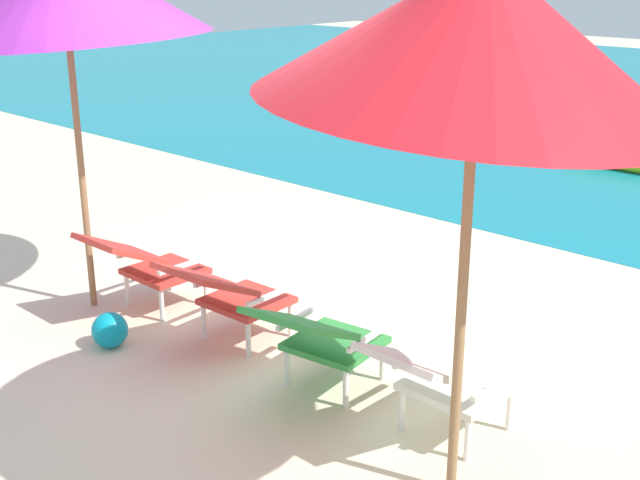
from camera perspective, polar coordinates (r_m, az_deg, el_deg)
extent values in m
plane|color=beige|center=(8.84, 16.97, 1.22)|extent=(40.00, 40.00, 0.00)
cylinder|color=yellow|center=(11.13, 20.34, 4.92)|extent=(1.60, 0.18, 0.18)
cube|color=red|center=(6.46, -10.57, -2.11)|extent=(0.52, 0.50, 0.04)
cube|color=red|center=(6.17, -13.44, -0.65)|extent=(0.52, 0.52, 0.27)
cylinder|color=white|center=(6.79, -10.20, -2.38)|extent=(0.04, 0.04, 0.26)
cylinder|color=white|center=(6.46, -7.84, -3.36)|extent=(0.04, 0.04, 0.26)
cylinder|color=white|center=(6.57, -13.11, -3.32)|extent=(0.04, 0.04, 0.26)
cylinder|color=white|center=(6.23, -10.82, -4.40)|extent=(0.04, 0.04, 0.26)
cube|color=white|center=(6.62, -11.99, -0.58)|extent=(0.03, 0.50, 0.03)
cube|color=white|center=(6.22, -9.20, -1.67)|extent=(0.03, 0.50, 0.03)
cube|color=red|center=(5.83, -5.04, -4.17)|extent=(0.54, 0.52, 0.04)
cube|color=red|center=(5.50, -7.84, -2.70)|extent=(0.54, 0.54, 0.27)
cylinder|color=white|center=(6.17, -5.05, -4.36)|extent=(0.04, 0.04, 0.26)
cylinder|color=white|center=(5.89, -2.03, -5.47)|extent=(0.04, 0.04, 0.26)
cylinder|color=white|center=(5.91, -7.96, -5.55)|extent=(0.04, 0.04, 0.26)
cylinder|color=white|center=(5.62, -4.95, -6.79)|extent=(0.04, 0.04, 0.26)
cube|color=white|center=(5.96, -6.83, -2.46)|extent=(0.05, 0.50, 0.03)
cube|color=white|center=(5.62, -3.21, -3.73)|extent=(0.05, 0.50, 0.03)
cube|color=#338E3D|center=(5.20, 1.06, -7.09)|extent=(0.58, 0.56, 0.04)
cube|color=#338E3D|center=(4.81, -1.39, -5.77)|extent=(0.58, 0.58, 0.27)
cylinder|color=white|center=(5.53, 0.38, -7.14)|extent=(0.04, 0.04, 0.26)
cylinder|color=white|center=(5.32, 4.31, -8.32)|extent=(0.04, 0.04, 0.26)
cylinder|color=white|center=(5.23, -2.28, -8.78)|extent=(0.04, 0.04, 0.26)
cylinder|color=white|center=(5.00, 1.79, -10.13)|extent=(0.04, 0.04, 0.26)
cube|color=white|center=(5.28, -1.28, -5.21)|extent=(0.10, 0.50, 0.03)
cube|color=white|center=(5.02, 3.54, -6.60)|extent=(0.10, 0.50, 0.03)
cube|color=silver|center=(4.78, 9.43, -9.87)|extent=(0.53, 0.51, 0.04)
cube|color=silver|center=(4.38, 6.86, -8.52)|extent=(0.53, 0.52, 0.27)
cylinder|color=white|center=(5.11, 8.64, -9.72)|extent=(0.04, 0.04, 0.26)
cylinder|color=white|center=(4.91, 12.91, -11.29)|extent=(0.04, 0.04, 0.26)
cylinder|color=white|center=(4.81, 5.68, -11.52)|extent=(0.04, 0.04, 0.26)
cylinder|color=white|center=(4.59, 10.11, -13.32)|extent=(0.04, 0.04, 0.26)
cube|color=white|center=(4.85, 6.96, -7.66)|extent=(0.04, 0.50, 0.03)
cube|color=white|center=(4.60, 12.21, -9.55)|extent=(0.04, 0.50, 0.03)
cylinder|color=olive|center=(6.37, -16.03, 4.19)|extent=(0.05, 0.05, 2.04)
cylinder|color=olive|center=(3.94, 9.68, -4.83)|extent=(0.05, 0.05, 1.98)
cone|color=red|center=(3.63, 10.81, 13.90)|extent=(2.39, 2.36, 0.80)
sphere|color=#0A93AD|center=(5.91, -14.24, -6.02)|extent=(0.25, 0.25, 0.25)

